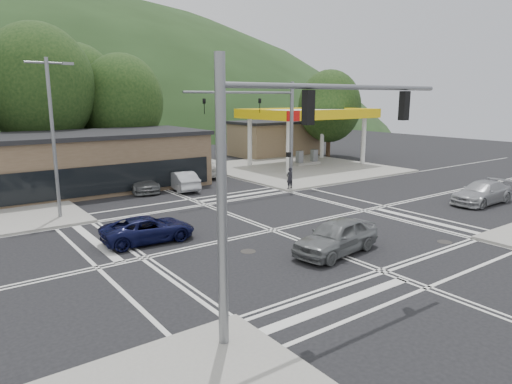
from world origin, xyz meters
TOP-DOWN VIEW (x-y plane):
  - ground at (0.00, 0.00)m, footprint 120.00×120.00m
  - sidewalk_ne at (15.00, 15.00)m, footprint 16.00×16.00m
  - gas_station_canopy at (16.99, 15.99)m, footprint 12.32×8.34m
  - convenience_store at (20.00, 25.00)m, footprint 10.00×6.00m
  - commercial_row at (-8.00, 17.00)m, footprint 24.00×8.00m
  - hill_north at (0.00, 90.00)m, footprint 252.00×126.00m
  - tree_n_b at (-6.00, 24.00)m, footprint 9.00×9.00m
  - tree_n_c at (1.00, 24.00)m, footprint 7.60×7.60m
  - tree_n_e at (-2.00, 28.00)m, footprint 8.40×8.40m
  - tree_ne at (24.00, 20.00)m, footprint 7.20×7.20m
  - streetlight_nw at (-8.44, 9.00)m, footprint 2.50×0.25m
  - signal_mast_ne at (6.95, 8.20)m, footprint 11.65×0.30m
  - signal_mast_sw at (-6.39, -8.20)m, footprint 9.14×0.28m
  - car_blue_west at (-6.06, 2.07)m, footprint 4.61×2.37m
  - car_grey_center at (0.08, -4.50)m, footprint 4.81×2.48m
  - car_silver_east at (14.95, -3.26)m, footprint 5.04×2.08m
  - car_queue_a at (1.06, 12.48)m, footprint 2.13×4.53m
  - car_queue_b at (5.50, 16.66)m, footprint 2.13×5.01m
  - car_northbound at (-1.60, 13.90)m, footprint 2.62×4.97m
  - pedestrian at (7.50, 7.50)m, footprint 0.58×0.38m

SIDE VIEW (x-z plane):
  - ground at x=0.00m, z-range 0.00..0.00m
  - hill_north at x=0.00m, z-range -70.00..70.00m
  - sidewalk_ne at x=15.00m, z-range 0.00..0.15m
  - car_blue_west at x=-6.06m, z-range 0.00..1.24m
  - car_northbound at x=-1.60m, z-range 0.00..1.37m
  - car_queue_a at x=1.06m, z-range 0.00..1.44m
  - car_silver_east at x=14.95m, z-range 0.00..1.46m
  - car_grey_center at x=0.08m, z-range 0.00..1.57m
  - car_queue_b at x=5.50m, z-range 0.00..1.69m
  - pedestrian at x=7.50m, z-range 0.15..1.73m
  - convenience_store at x=20.00m, z-range 0.00..3.80m
  - commercial_row at x=-8.00m, z-range 0.00..4.00m
  - gas_station_canopy at x=16.99m, z-range 2.17..7.92m
  - streetlight_nw at x=-8.44m, z-range 0.55..9.55m
  - signal_mast_ne at x=6.95m, z-range 1.07..9.07m
  - signal_mast_sw at x=-6.39m, z-range 1.12..9.12m
  - tree_ne at x=24.00m, z-range 0.85..10.84m
  - tree_n_c at x=1.00m, z-range 1.06..11.93m
  - tree_n_e at x=-2.00m, z-range 1.15..13.13m
  - tree_n_b at x=-6.00m, z-range 1.30..14.28m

